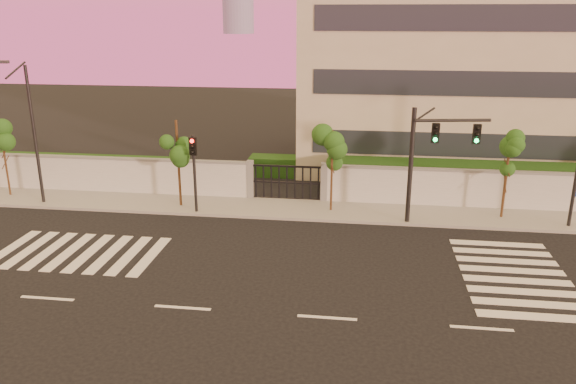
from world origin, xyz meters
TOP-DOWN VIEW (x-y plane):
  - ground at (0.00, 0.00)m, footprint 120.00×120.00m
  - sidewalk at (0.00, 10.50)m, footprint 60.00×3.00m
  - perimeter_wall at (0.10, 12.00)m, footprint 60.00×0.36m
  - hedge_row at (1.17, 14.74)m, footprint 41.00×4.25m
  - institutional_building at (9.00, 21.99)m, footprint 24.40×12.40m
  - road_markings at (-1.58, 3.76)m, footprint 57.00×7.62m
  - street_tree_b at (-18.27, 10.64)m, footprint 1.36×1.08m
  - street_tree_c at (-8.33, 10.19)m, footprint 1.59×1.26m
  - street_tree_d at (-0.50, 10.49)m, footprint 1.42×1.13m
  - street_tree_e at (7.90, 10.58)m, footprint 1.53×1.22m
  - traffic_signal_main at (3.94, 9.29)m, footprint 3.56×0.73m
  - traffic_signal_secondary at (-7.27, 9.32)m, footprint 0.32×0.32m
  - streetlight_west at (-15.78, 9.55)m, footprint 0.46×1.84m

SIDE VIEW (x-z plane):
  - ground at x=0.00m, z-range 0.00..0.00m
  - road_markings at x=-1.58m, z-range 0.00..0.02m
  - sidewalk at x=0.00m, z-range 0.00..0.15m
  - hedge_row at x=1.17m, z-range -0.08..1.72m
  - perimeter_wall at x=0.10m, z-range -0.03..2.17m
  - traffic_signal_secondary at x=-7.27m, z-range 0.55..4.63m
  - street_tree_d at x=-0.50m, z-range 1.01..5.26m
  - street_tree_b at x=-18.27m, z-range 1.02..5.34m
  - street_tree_e at x=7.90m, z-range 1.05..5.49m
  - street_tree_c at x=-8.33m, z-range 1.10..5.74m
  - traffic_signal_main at x=3.94m, z-range 0.75..6.40m
  - streetlight_west at x=-15.78m, z-range 0.31..7.95m
  - institutional_building at x=9.00m, z-range 0.03..12.28m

